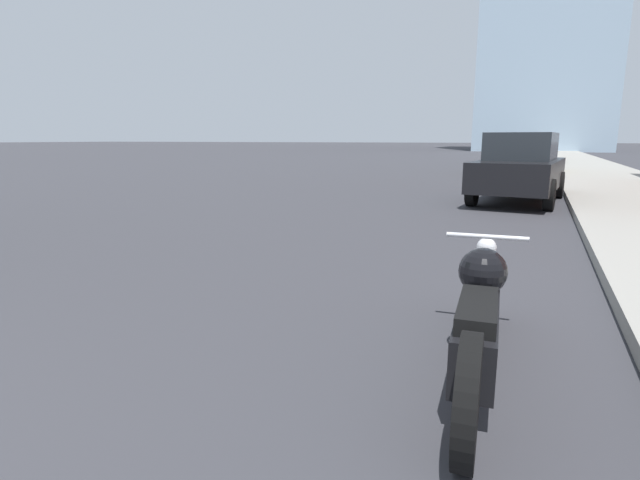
{
  "coord_description": "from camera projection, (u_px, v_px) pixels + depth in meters",
  "views": [
    {
      "loc": [
        3.87,
        0.78,
        1.53
      ],
      "look_at": [
        2.01,
        5.1,
        0.57
      ],
      "focal_mm": 28.0,
      "sensor_mm": 36.0,
      "label": 1
    }
  ],
  "objects": [
    {
      "name": "sidewalk",
      "position": [
        576.0,
        160.0,
        34.62
      ],
      "size": [
        3.48,
        240.0,
        0.15
      ],
      "color": "gray",
      "rests_on": "ground_plane"
    },
    {
      "name": "motorcycle",
      "position": [
        479.0,
        316.0,
        3.25
      ],
      "size": [
        0.62,
        2.59,
        0.79
      ],
      "rotation": [
        0.0,
        0.0,
        0.06
      ],
      "color": "black",
      "rests_on": "ground_plane"
    },
    {
      "name": "parked_car_black",
      "position": [
        520.0,
        167.0,
        12.1
      ],
      "size": [
        2.16,
        4.5,
        1.67
      ],
      "rotation": [
        0.0,
        0.0,
        -0.1
      ],
      "color": "black",
      "rests_on": "ground_plane"
    },
    {
      "name": "parked_car_yellow",
      "position": [
        521.0,
        155.0,
        22.1
      ],
      "size": [
        2.11,
        4.02,
        1.64
      ],
      "rotation": [
        0.0,
        0.0,
        -0.05
      ],
      "color": "gold",
      "rests_on": "ground_plane"
    },
    {
      "name": "parked_car_green",
      "position": [
        532.0,
        149.0,
        32.08
      ],
      "size": [
        2.17,
        4.21,
        1.76
      ],
      "rotation": [
        0.0,
        0.0,
        0.07
      ],
      "color": "#1E6B33",
      "rests_on": "ground_plane"
    },
    {
      "name": "parked_car_white",
      "position": [
        533.0,
        146.0,
        43.64
      ],
      "size": [
        2.22,
        4.67,
        1.86
      ],
      "rotation": [
        0.0,
        0.0,
        -0.08
      ],
      "color": "silver",
      "rests_on": "ground_plane"
    },
    {
      "name": "parked_car_silver",
      "position": [
        533.0,
        146.0,
        52.96
      ],
      "size": [
        2.17,
        4.12,
        1.56
      ],
      "rotation": [
        0.0,
        0.0,
        0.1
      ],
      "color": "#BCBCC1",
      "rests_on": "ground_plane"
    }
  ]
}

